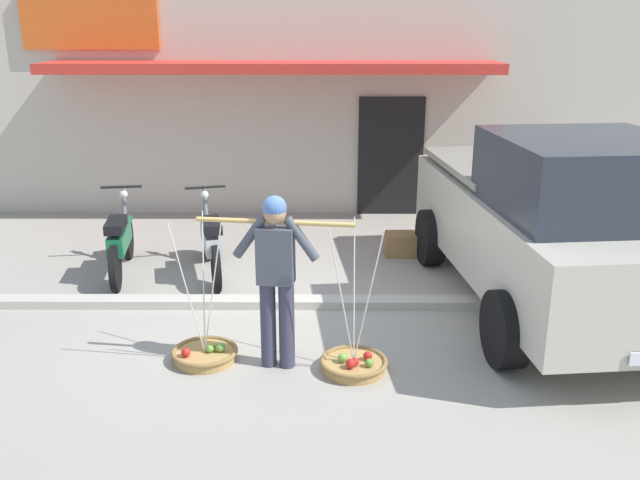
{
  "coord_description": "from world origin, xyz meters",
  "views": [
    {
      "loc": [
        0.45,
        -6.64,
        3.19
      ],
      "look_at": [
        0.4,
        0.6,
        0.85
      ],
      "focal_mm": 38.16,
      "sensor_mm": 36.0,
      "label": 1
    }
  ],
  "objects_px": {
    "fruit_basket_right_side": "(205,353)",
    "motorcycle_nearest_shop": "(120,241)",
    "motorcycle_second_in_row": "(211,242)",
    "wooden_crate": "(400,244)",
    "fruit_basket_left_side": "(354,363)",
    "fruit_vendor": "(276,271)",
    "parked_truck": "(551,223)"
  },
  "relations": [
    {
      "from": "fruit_basket_right_side",
      "to": "motorcycle_nearest_shop",
      "type": "relative_size",
      "value": 0.8
    },
    {
      "from": "fruit_basket_left_side",
      "to": "wooden_crate",
      "type": "distance_m",
      "value": 3.48
    },
    {
      "from": "fruit_vendor",
      "to": "motorcycle_nearest_shop",
      "type": "bearing_deg",
      "value": 131.67
    },
    {
      "from": "fruit_basket_right_side",
      "to": "parked_truck",
      "type": "xyz_separation_m",
      "value": [
        3.72,
        1.33,
        0.96
      ]
    },
    {
      "from": "fruit_basket_left_side",
      "to": "fruit_basket_right_side",
      "type": "height_order",
      "value": "same"
    },
    {
      "from": "fruit_vendor",
      "to": "motorcycle_second_in_row",
      "type": "relative_size",
      "value": 0.95
    },
    {
      "from": "motorcycle_nearest_shop",
      "to": "wooden_crate",
      "type": "xyz_separation_m",
      "value": [
        3.74,
        0.8,
        -0.29
      ]
    },
    {
      "from": "fruit_vendor",
      "to": "motorcycle_nearest_shop",
      "type": "height_order",
      "value": "fruit_vendor"
    },
    {
      "from": "motorcycle_nearest_shop",
      "to": "motorcycle_second_in_row",
      "type": "xyz_separation_m",
      "value": [
        1.18,
        -0.01,
        0.0
      ]
    },
    {
      "from": "motorcycle_second_in_row",
      "to": "wooden_crate",
      "type": "distance_m",
      "value": 2.7
    },
    {
      "from": "motorcycle_second_in_row",
      "to": "parked_truck",
      "type": "bearing_deg",
      "value": -14.61
    },
    {
      "from": "motorcycle_nearest_shop",
      "to": "fruit_vendor",
      "type": "bearing_deg",
      "value": -48.33
    },
    {
      "from": "parked_truck",
      "to": "wooden_crate",
      "type": "height_order",
      "value": "parked_truck"
    },
    {
      "from": "motorcycle_nearest_shop",
      "to": "parked_truck",
      "type": "xyz_separation_m",
      "value": [
        5.21,
        -1.06,
        0.58
      ]
    },
    {
      "from": "motorcycle_second_in_row",
      "to": "wooden_crate",
      "type": "xyz_separation_m",
      "value": [
        2.56,
        0.81,
        -0.29
      ]
    },
    {
      "from": "fruit_basket_right_side",
      "to": "motorcycle_nearest_shop",
      "type": "xyz_separation_m",
      "value": [
        -1.48,
        2.39,
        0.38
      ]
    },
    {
      "from": "fruit_basket_left_side",
      "to": "fruit_basket_right_side",
      "type": "distance_m",
      "value": 1.47
    },
    {
      "from": "parked_truck",
      "to": "motorcycle_second_in_row",
      "type": "bearing_deg",
      "value": 165.39
    },
    {
      "from": "fruit_basket_left_side",
      "to": "motorcycle_nearest_shop",
      "type": "bearing_deg",
      "value": 138.67
    },
    {
      "from": "fruit_vendor",
      "to": "parked_truck",
      "type": "distance_m",
      "value": 3.32
    },
    {
      "from": "motorcycle_nearest_shop",
      "to": "parked_truck",
      "type": "distance_m",
      "value": 5.35
    },
    {
      "from": "fruit_basket_right_side",
      "to": "parked_truck",
      "type": "height_order",
      "value": "parked_truck"
    },
    {
      "from": "motorcycle_second_in_row",
      "to": "wooden_crate",
      "type": "relative_size",
      "value": 4.05
    },
    {
      "from": "fruit_basket_right_side",
      "to": "motorcycle_second_in_row",
      "type": "bearing_deg",
      "value": 97.27
    },
    {
      "from": "wooden_crate",
      "to": "motorcycle_nearest_shop",
      "type": "bearing_deg",
      "value": -167.89
    },
    {
      "from": "fruit_basket_left_side",
      "to": "wooden_crate",
      "type": "height_order",
      "value": "fruit_basket_left_side"
    },
    {
      "from": "fruit_basket_left_side",
      "to": "motorcycle_second_in_row",
      "type": "xyz_separation_m",
      "value": [
        -1.76,
        2.58,
        0.38
      ]
    },
    {
      "from": "fruit_basket_left_side",
      "to": "wooden_crate",
      "type": "relative_size",
      "value": 3.3
    },
    {
      "from": "motorcycle_second_in_row",
      "to": "wooden_crate",
      "type": "bearing_deg",
      "value": 17.55
    },
    {
      "from": "fruit_basket_right_side",
      "to": "fruit_vendor",
      "type": "bearing_deg",
      "value": -7.63
    },
    {
      "from": "fruit_basket_left_side",
      "to": "parked_truck",
      "type": "bearing_deg",
      "value": 33.95
    },
    {
      "from": "motorcycle_second_in_row",
      "to": "parked_truck",
      "type": "height_order",
      "value": "parked_truck"
    }
  ]
}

